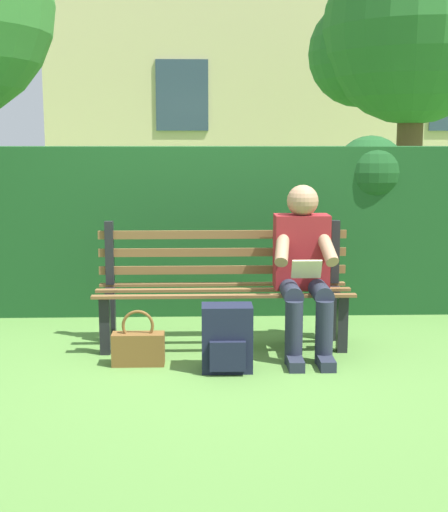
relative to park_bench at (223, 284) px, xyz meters
name	(u,v)px	position (x,y,z in m)	size (l,w,h in m)	color
ground	(224,346)	(0.00, 0.08, -0.44)	(60.00, 60.00, 0.00)	#517F38
park_bench	(223,284)	(0.00, 0.00, 0.00)	(1.80, 0.45, 0.88)	black
person_seated	(304,265)	(-0.55, 0.17, 0.16)	(0.44, 0.73, 1.15)	maroon
hedge_backdrop	(180,225)	(0.34, -1.12, 0.29)	(5.49, 0.74, 1.50)	#19471E
building_facade	(309,7)	(-1.89, -8.85, 3.51)	(9.52, 2.95, 7.91)	beige
backpack	(227,339)	(-0.01, 0.59, -0.23)	(0.32, 0.27, 0.43)	#191E33
handbag	(138,347)	(0.57, 0.46, -0.32)	(0.34, 0.13, 0.37)	brown
tree_far	(405,37)	(-2.36, -3.96, 2.27)	(2.38, 2.27, 3.91)	brown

